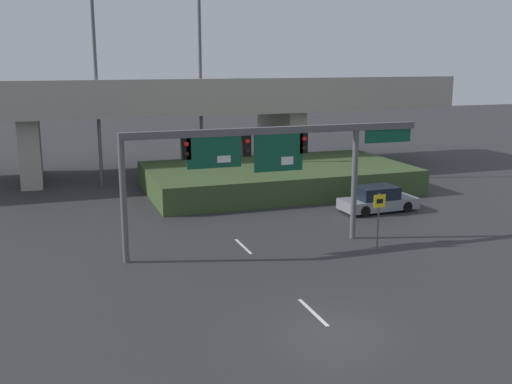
% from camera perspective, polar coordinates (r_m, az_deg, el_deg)
% --- Properties ---
extents(ground_plane, '(160.00, 160.00, 0.00)m').
position_cam_1_polar(ground_plane, '(20.17, 7.29, -12.95)').
color(ground_plane, '#2D2D30').
extents(lane_markings, '(0.14, 26.33, 0.01)m').
position_cam_1_polar(lane_markings, '(32.06, -3.41, -3.13)').
color(lane_markings, silver).
rests_on(lane_markings, ground).
extents(signal_gantry, '(14.24, 0.44, 5.66)m').
position_cam_1_polar(signal_gantry, '(27.15, 0.90, 3.87)').
color(signal_gantry, '#515456').
rests_on(signal_gantry, ground).
extents(speed_limit_sign, '(0.60, 0.11, 2.60)m').
position_cam_1_polar(speed_limit_sign, '(28.33, 11.62, -1.94)').
color(speed_limit_sign, '#4C4C4C').
rests_on(speed_limit_sign, ground).
extents(highway_light_pole_near, '(0.70, 0.36, 12.91)m').
position_cam_1_polar(highway_light_pole_near, '(42.26, -14.94, 9.65)').
color(highway_light_pole_near, '#515456').
rests_on(highway_light_pole_near, ground).
extents(highway_light_pole_far, '(0.70, 0.36, 16.65)m').
position_cam_1_polar(highway_light_pole_far, '(43.27, -5.36, 12.56)').
color(highway_light_pole_far, '#515456').
rests_on(highway_light_pole_far, ground).
extents(overpass_bridge, '(45.56, 9.44, 7.32)m').
position_cam_1_polar(overpass_bridge, '(46.60, -8.87, 8.17)').
color(overpass_bridge, '#A39E93').
rests_on(overpass_bridge, ground).
extents(grass_embankment, '(17.37, 9.72, 1.62)m').
position_cam_1_polar(grass_embankment, '(40.58, 2.02, 1.39)').
color(grass_embankment, '#384C28').
rests_on(grass_embankment, ground).
extents(parked_sedan_near_right, '(4.58, 2.04, 1.48)m').
position_cam_1_polar(parked_sedan_near_right, '(35.40, 11.50, -0.73)').
color(parked_sedan_near_right, gray).
rests_on(parked_sedan_near_right, ground).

